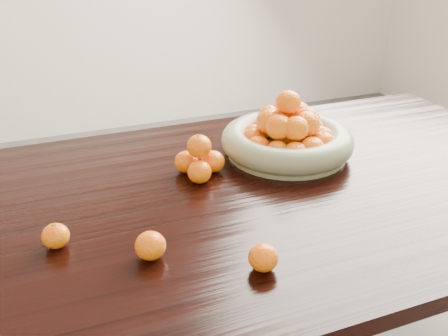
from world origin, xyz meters
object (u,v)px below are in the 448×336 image
object	(u,v)px
orange_pyramid	(199,160)
loose_orange_0	(56,236)
fruit_bowl	(288,137)
dining_table	(218,225)

from	to	relation	value
orange_pyramid	loose_orange_0	world-z (taller)	orange_pyramid
loose_orange_0	fruit_bowl	bearing A→B (deg)	19.92
dining_table	orange_pyramid	size ratio (longest dim) A/B	15.02
dining_table	fruit_bowl	distance (m)	0.34
dining_table	fruit_bowl	bearing A→B (deg)	29.42
fruit_bowl	orange_pyramid	xyz separation A→B (m)	(-0.28, -0.04, -0.01)
dining_table	loose_orange_0	distance (m)	0.41
fruit_bowl	orange_pyramid	world-z (taller)	fruit_bowl
orange_pyramid	fruit_bowl	bearing A→B (deg)	7.23
dining_table	loose_orange_0	xyz separation A→B (m)	(-0.39, -0.09, 0.12)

